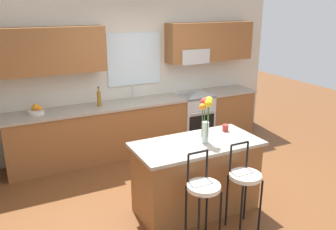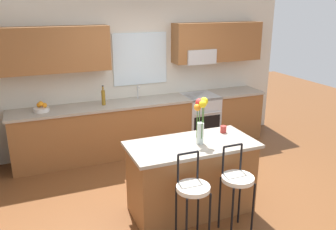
{
  "view_description": "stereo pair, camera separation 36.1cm",
  "coord_description": "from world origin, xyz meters",
  "px_view_note": "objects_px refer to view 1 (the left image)",
  "views": [
    {
      "loc": [
        -2.22,
        -3.77,
        2.55
      ],
      "look_at": [
        -0.06,
        0.55,
        1.0
      ],
      "focal_mm": 37.72,
      "sensor_mm": 36.0,
      "label": 1
    },
    {
      "loc": [
        -1.89,
        -3.92,
        2.55
      ],
      "look_at": [
        -0.06,
        0.55,
        1.0
      ],
      "focal_mm": 37.72,
      "sensor_mm": 36.0,
      "label": 2
    }
  ],
  "objects_px": {
    "oven_range": "(194,118)",
    "mug_ceramic": "(225,128)",
    "flower_vase": "(206,114)",
    "kitchen_island": "(196,176)",
    "bottle_olive_oil": "(99,98)",
    "fruit_bowl_oranges": "(36,111)",
    "bar_stool_middle": "(245,180)",
    "bar_stool_near": "(203,191)"
  },
  "relations": [
    {
      "from": "bar_stool_middle",
      "to": "mug_ceramic",
      "type": "distance_m",
      "value": 0.88
    },
    {
      "from": "fruit_bowl_oranges",
      "to": "kitchen_island",
      "type": "bearing_deg",
      "value": -52.23
    },
    {
      "from": "kitchen_island",
      "to": "bar_stool_near",
      "type": "distance_m",
      "value": 0.68
    },
    {
      "from": "kitchen_island",
      "to": "bar_stool_middle",
      "type": "xyz_separation_m",
      "value": [
        0.28,
        -0.6,
        0.17
      ]
    },
    {
      "from": "bar_stool_middle",
      "to": "mug_ceramic",
      "type": "xyz_separation_m",
      "value": [
        0.27,
        0.78,
        0.33
      ]
    },
    {
      "from": "mug_ceramic",
      "to": "fruit_bowl_oranges",
      "type": "bearing_deg",
      "value": 138.58
    },
    {
      "from": "bar_stool_middle",
      "to": "flower_vase",
      "type": "height_order",
      "value": "flower_vase"
    },
    {
      "from": "flower_vase",
      "to": "bar_stool_near",
      "type": "bearing_deg",
      "value": -122.9
    },
    {
      "from": "oven_range",
      "to": "bottle_olive_oil",
      "type": "relative_size",
      "value": 2.81
    },
    {
      "from": "oven_range",
      "to": "kitchen_island",
      "type": "relative_size",
      "value": 0.59
    },
    {
      "from": "kitchen_island",
      "to": "bar_stool_middle",
      "type": "distance_m",
      "value": 0.68
    },
    {
      "from": "bar_stool_middle",
      "to": "bar_stool_near",
      "type": "bearing_deg",
      "value": 180.0
    },
    {
      "from": "oven_range",
      "to": "mug_ceramic",
      "type": "xyz_separation_m",
      "value": [
        -0.62,
        -1.86,
        0.51
      ]
    },
    {
      "from": "mug_ceramic",
      "to": "flower_vase",
      "type": "bearing_deg",
      "value": -154.89
    },
    {
      "from": "kitchen_island",
      "to": "bar_stool_middle",
      "type": "height_order",
      "value": "bar_stool_middle"
    },
    {
      "from": "oven_range",
      "to": "bottle_olive_oil",
      "type": "xyz_separation_m",
      "value": [
        -1.79,
        0.02,
        0.59
      ]
    },
    {
      "from": "bottle_olive_oil",
      "to": "bar_stool_middle",
      "type": "bearing_deg",
      "value": -71.34
    },
    {
      "from": "bar_stool_near",
      "to": "flower_vase",
      "type": "bearing_deg",
      "value": 57.1
    },
    {
      "from": "kitchen_island",
      "to": "mug_ceramic",
      "type": "xyz_separation_m",
      "value": [
        0.54,
        0.18,
        0.5
      ]
    },
    {
      "from": "flower_vase",
      "to": "bottle_olive_oil",
      "type": "xyz_separation_m",
      "value": [
        -0.72,
        2.1,
        -0.22
      ]
    },
    {
      "from": "bottle_olive_oil",
      "to": "oven_range",
      "type": "bearing_deg",
      "value": -0.79
    },
    {
      "from": "oven_range",
      "to": "bar_stool_middle",
      "type": "height_order",
      "value": "bar_stool_middle"
    },
    {
      "from": "mug_ceramic",
      "to": "bar_stool_middle",
      "type": "bearing_deg",
      "value": -108.93
    },
    {
      "from": "oven_range",
      "to": "fruit_bowl_oranges",
      "type": "relative_size",
      "value": 3.83
    },
    {
      "from": "bar_stool_middle",
      "to": "mug_ceramic",
      "type": "height_order",
      "value": "bar_stool_middle"
    },
    {
      "from": "oven_range",
      "to": "kitchen_island",
      "type": "xyz_separation_m",
      "value": [
        -1.16,
        -2.04,
        0.0
      ]
    },
    {
      "from": "oven_range",
      "to": "flower_vase",
      "type": "distance_m",
      "value": 2.47
    },
    {
      "from": "oven_range",
      "to": "mug_ceramic",
      "type": "distance_m",
      "value": 2.03
    },
    {
      "from": "mug_ceramic",
      "to": "bottle_olive_oil",
      "type": "xyz_separation_m",
      "value": [
        -1.17,
        1.89,
        0.09
      ]
    },
    {
      "from": "kitchen_island",
      "to": "flower_vase",
      "type": "xyz_separation_m",
      "value": [
        0.09,
        -0.03,
        0.81
      ]
    },
    {
      "from": "fruit_bowl_oranges",
      "to": "flower_vase",
      "type": "bearing_deg",
      "value": -51.16
    },
    {
      "from": "bar_stool_near",
      "to": "bar_stool_middle",
      "type": "distance_m",
      "value": 0.55
    },
    {
      "from": "bar_stool_near",
      "to": "bar_stool_middle",
      "type": "bearing_deg",
      "value": 0.0
    },
    {
      "from": "oven_range",
      "to": "bar_stool_near",
      "type": "bearing_deg",
      "value": -118.56
    },
    {
      "from": "kitchen_island",
      "to": "fruit_bowl_oranges",
      "type": "distance_m",
      "value": 2.67
    },
    {
      "from": "oven_range",
      "to": "fruit_bowl_oranges",
      "type": "height_order",
      "value": "fruit_bowl_oranges"
    },
    {
      "from": "mug_ceramic",
      "to": "fruit_bowl_oranges",
      "type": "relative_size",
      "value": 0.38
    },
    {
      "from": "bar_stool_near",
      "to": "oven_range",
      "type": "bearing_deg",
      "value": 61.44
    },
    {
      "from": "bottle_olive_oil",
      "to": "bar_stool_near",
      "type": "bearing_deg",
      "value": -82.52
    },
    {
      "from": "bar_stool_middle",
      "to": "mug_ceramic",
      "type": "bearing_deg",
      "value": 71.07
    },
    {
      "from": "flower_vase",
      "to": "bottle_olive_oil",
      "type": "relative_size",
      "value": 1.73
    },
    {
      "from": "flower_vase",
      "to": "bar_stool_middle",
      "type": "bearing_deg",
      "value": -71.86
    }
  ]
}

